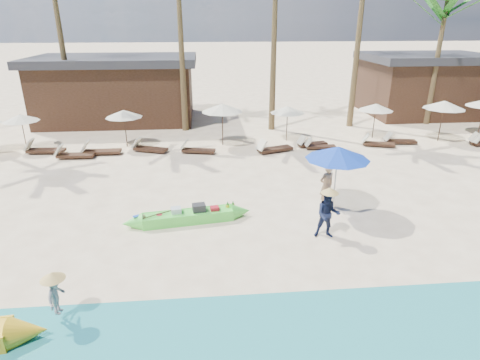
{
  "coord_description": "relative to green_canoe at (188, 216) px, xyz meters",
  "views": [
    {
      "loc": [
        -2.15,
        -10.9,
        6.59
      ],
      "look_at": [
        -0.98,
        2.0,
        1.38
      ],
      "focal_mm": 30.0,
      "sensor_mm": 36.0,
      "label": 1
    }
  ],
  "objects": [
    {
      "name": "vendor_yellow",
      "position": [
        -2.86,
        -4.64,
        0.47
      ],
      "size": [
        0.44,
        0.68,
        1.0
      ],
      "primitive_type": "imported",
      "rotation": [
        0.0,
        0.0,
        1.46
      ],
      "color": "gray",
      "rests_on": "ground"
    },
    {
      "name": "lounger_4_left",
      "position": [
        -4.83,
        7.96,
        0.01
      ],
      "size": [
        1.99,
        0.62,
        0.67
      ],
      "rotation": [
        0.0,
        0.0,
        -0.01
      ],
      "color": "#3C2418",
      "rests_on": "ground"
    },
    {
      "name": "resort_parasol_5",
      "position": [
        1.67,
        9.11,
        1.9
      ],
      "size": [
        2.28,
        2.28,
        2.34
      ],
      "color": "#3C2418",
      "rests_on": "ground"
    },
    {
      "name": "lounger_6_right",
      "position": [
        6.83,
        7.84,
        -0.02
      ],
      "size": [
        1.7,
        0.59,
        0.57
      ],
      "rotation": [
        0.0,
        0.0,
        -0.04
      ],
      "color": "#3C2418",
      "rests_on": "ground"
    },
    {
      "name": "blue_umbrella",
      "position": [
        5.31,
        0.47,
        2.01
      ],
      "size": [
        2.28,
        2.28,
        2.46
      ],
      "color": "#99999E",
      "rests_on": "ground"
    },
    {
      "name": "pavilion_west",
      "position": [
        -5.18,
        15.83,
        1.98
      ],
      "size": [
        10.8,
        6.6,
        4.3
      ],
      "color": "#3C2418",
      "rests_on": "ground"
    },
    {
      "name": "resort_parasol_7",
      "position": [
        10.62,
        9.74,
        1.64
      ],
      "size": [
        1.99,
        1.99,
        2.05
      ],
      "color": "#3C2418",
      "rests_on": "ground"
    },
    {
      "name": "lounger_7_right",
      "position": [
        10.17,
        8.07,
        -0.01
      ],
      "size": [
        1.87,
        1.08,
        0.61
      ],
      "rotation": [
        0.0,
        0.0,
        -0.32
      ],
      "color": "#3C2418",
      "rests_on": "ground"
    },
    {
      "name": "palm_6",
      "position": [
        15.66,
        12.85,
        6.84
      ],
      "size": [
        2.08,
        2.08,
        8.51
      ],
      "color": "brown",
      "rests_on": "ground"
    },
    {
      "name": "lounger_3_left",
      "position": [
        -7.82,
        8.41,
        0.01
      ],
      "size": [
        2.03,
        0.75,
        0.68
      ],
      "rotation": [
        0.0,
        0.0,
        -0.07
      ],
      "color": "#3C2418",
      "rests_on": "ground"
    },
    {
      "name": "pavilion_east",
      "position": [
        16.82,
        15.83,
        1.98
      ],
      "size": [
        8.8,
        6.6,
        4.3
      ],
      "color": "#3C2418",
      "rests_on": "ground"
    },
    {
      "name": "vendor_green",
      "position": [
        4.5,
        -1.44,
        0.59
      ],
      "size": [
        0.88,
        0.74,
        1.61
      ],
      "primitive_type": "imported",
      "rotation": [
        0.0,
        0.0,
        -0.17
      ],
      "color": "#141C38",
      "rests_on": "ground"
    },
    {
      "name": "green_canoe",
      "position": [
        0.0,
        0.0,
        0.0
      ],
      "size": [
        4.96,
        1.09,
        0.63
      ],
      "rotation": [
        0.0,
        0.0,
        0.15
      ],
      "color": "#4CDD43",
      "rests_on": "ground"
    },
    {
      "name": "lounger_3_right",
      "position": [
        -6.04,
        7.46,
        0.0
      ],
      "size": [
        1.92,
        0.63,
        0.65
      ],
      "rotation": [
        0.0,
        0.0,
        -0.02
      ],
      "color": "#3C2418",
      "rests_on": "ground"
    },
    {
      "name": "resort_parasol_4",
      "position": [
        -3.65,
        9.3,
        1.63
      ],
      "size": [
        1.99,
        1.99,
        2.05
      ],
      "color": "#3C2418",
      "rests_on": "ground"
    },
    {
      "name": "lounger_5_left",
      "position": [
        0.19,
        7.75,
        -0.01
      ],
      "size": [
        1.9,
        0.94,
        0.62
      ],
      "rotation": [
        0.0,
        0.0,
        -0.22
      ],
      "color": "#3C2418",
      "rests_on": "ground"
    },
    {
      "name": "resort_parasol_8",
      "position": [
        14.17,
        8.77,
        1.9
      ],
      "size": [
        2.27,
        2.27,
        2.34
      ],
      "color": "#3C2418",
      "rests_on": "ground"
    },
    {
      "name": "lounger_6_left",
      "position": [
        4.24,
        7.51,
        0.01
      ],
      "size": [
        2.06,
        1.23,
        0.67
      ],
      "rotation": [
        0.0,
        0.0,
        0.34
      ],
      "color": "#3C2418",
      "rests_on": "ground"
    },
    {
      "name": "resort_parasol_6",
      "position": [
        5.4,
        9.64,
        1.61
      ],
      "size": [
        1.96,
        1.96,
        2.02
      ],
      "color": "#3C2418",
      "rests_on": "ground"
    },
    {
      "name": "lounger_8_left",
      "position": [
        11.61,
        8.43,
        -0.01
      ],
      "size": [
        1.84,
        0.75,
        0.61
      ],
      "rotation": [
        0.0,
        0.0,
        -0.12
      ],
      "color": "#3C2418",
      "rests_on": "ground"
    },
    {
      "name": "lounger_7_left",
      "position": [
        6.51,
        8.35,
        -0.02
      ],
      "size": [
        1.78,
        0.9,
        0.58
      ],
      "rotation": [
        0.0,
        0.0,
        0.23
      ],
      "color": "#3C2418",
      "rests_on": "ground"
    },
    {
      "name": "lounger_4_right",
      "position": [
        -2.35,
        8.22,
        0.0
      ],
      "size": [
        1.97,
        1.18,
        0.64
      ],
      "rotation": [
        0.0,
        0.0,
        -0.34
      ],
      "color": "#3C2418",
      "rests_on": "ground"
    },
    {
      "name": "tourist",
      "position": [
        5.11,
        0.81,
        0.63
      ],
      "size": [
        0.72,
        0.6,
        1.68
      ],
      "primitive_type": "imported",
      "rotation": [
        0.0,
        0.0,
        3.51
      ],
      "color": "tan",
      "rests_on": "ground"
    },
    {
      "name": "resort_parasol_3",
      "position": [
        -9.02,
        9.3,
        1.52
      ],
      "size": [
        1.86,
        1.86,
        1.92
      ],
      "color": "#3C2418",
      "rests_on": "ground"
    },
    {
      "name": "ground",
      "position": [
        2.82,
        -1.67,
        -0.21
      ],
      "size": [
        240.0,
        240.0,
        0.0
      ],
      "primitive_type": "plane",
      "color": "#FBE1B9",
      "rests_on": "ground"
    }
  ]
}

